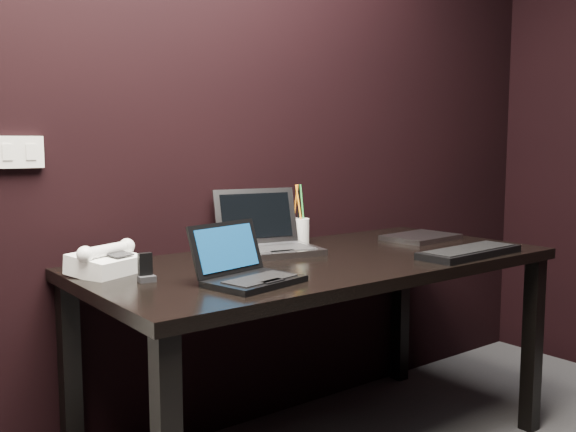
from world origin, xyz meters
TOP-DOWN VIEW (x-y plane):
  - wall_back at (0.00, 1.80)m, footprint 4.00×0.00m
  - wall_switch at (-0.62, 1.79)m, footprint 0.15×0.02m
  - desk at (0.30, 1.40)m, footprint 1.70×0.80m
  - netbook at (-0.15, 1.22)m, footprint 0.31×0.29m
  - silver_laptop at (0.21, 1.61)m, footprint 0.39×0.36m
  - ext_keyboard at (0.75, 1.10)m, footprint 0.45×0.17m
  - closed_laptop at (0.91, 1.47)m, footprint 0.32×0.24m
  - desk_phone at (-0.43, 1.59)m, footprint 0.24×0.23m
  - mobile_phone at (-0.37, 1.42)m, footprint 0.05×0.05m
  - pen_cup at (0.43, 1.70)m, footprint 0.10×0.10m

SIDE VIEW (x-z plane):
  - desk at x=0.30m, z-range 0.29..1.03m
  - closed_laptop at x=0.91m, z-range 0.74..0.76m
  - ext_keyboard at x=0.75m, z-range 0.74..0.77m
  - mobile_phone at x=-0.37m, z-range 0.73..0.81m
  - netbook at x=-0.15m, z-range 0.69..0.86m
  - desk_phone at x=-0.43m, z-range 0.73..0.84m
  - silver_laptop at x=0.21m, z-range 0.67..0.90m
  - pen_cup at x=0.43m, z-range 0.68..0.92m
  - wall_switch at x=-0.62m, z-range 1.07..1.17m
  - wall_back at x=0.00m, z-range -0.70..3.30m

